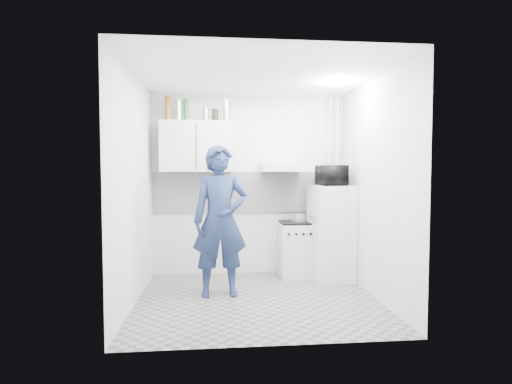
{
  "coord_description": "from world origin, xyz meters",
  "views": [
    {
      "loc": [
        -0.46,
        -4.58,
        1.51
      ],
      "look_at": [
        0.01,
        0.3,
        1.25
      ],
      "focal_mm": 28.0,
      "sensor_mm": 36.0,
      "label": 1
    }
  ],
  "objects": [
    {
      "name": "stove",
      "position": [
        0.66,
        1.0,
        0.38
      ],
      "size": [
        0.48,
        0.48,
        0.76
      ],
      "primitive_type": "cube",
      "color": "silver",
      "rests_on": "floor"
    },
    {
      "name": "pipe_a",
      "position": [
        1.3,
        1.17,
        1.3
      ],
      "size": [
        0.05,
        0.05,
        2.6
      ],
      "primitive_type": "cylinder",
      "color": "silver",
      "rests_on": "floor"
    },
    {
      "name": "person",
      "position": [
        -0.43,
        0.22,
        0.91
      ],
      "size": [
        0.7,
        0.49,
        1.82
      ],
      "primitive_type": "imported",
      "rotation": [
        0.0,
        0.0,
        0.09
      ],
      "color": "#1C2A4C",
      "rests_on": "floor"
    },
    {
      "name": "wall_right",
      "position": [
        1.4,
        0.0,
        1.3
      ],
      "size": [
        0.0,
        2.6,
        2.6
      ],
      "primitive_type": "plane",
      "rotation": [
        1.57,
        0.0,
        -1.57
      ],
      "color": "silver",
      "rests_on": "floor"
    },
    {
      "name": "bottle_e",
      "position": [
        -0.34,
        1.07,
        2.36
      ],
      "size": [
        0.08,
        0.08,
        0.31
      ],
      "primitive_type": "cylinder",
      "color": "silver",
      "rests_on": "upper_cabinet"
    },
    {
      "name": "wall_back",
      "position": [
        0.0,
        1.25,
        1.3
      ],
      "size": [
        2.8,
        0.0,
        2.8
      ],
      "primitive_type": "plane",
      "rotation": [
        1.57,
        0.0,
        0.0
      ],
      "color": "silver",
      "rests_on": "floor"
    },
    {
      "name": "stove_top",
      "position": [
        0.66,
        1.0,
        0.77
      ],
      "size": [
        0.46,
        0.46,
        0.03
      ],
      "primitive_type": "cube",
      "color": "black",
      "rests_on": "stove"
    },
    {
      "name": "pipe_b",
      "position": [
        1.18,
        1.17,
        1.3
      ],
      "size": [
        0.04,
        0.04,
        2.6
      ],
      "primitive_type": "cylinder",
      "color": "silver",
      "rests_on": "floor"
    },
    {
      "name": "bottle_c",
      "position": [
        -0.9,
        1.07,
        2.35
      ],
      "size": [
        0.07,
        0.07,
        0.3
      ],
      "primitive_type": "cylinder",
      "color": "#144C1E",
      "rests_on": "upper_cabinet"
    },
    {
      "name": "bottle_a",
      "position": [
        -1.15,
        1.07,
        2.37
      ],
      "size": [
        0.08,
        0.08,
        0.34
      ],
      "primitive_type": "cylinder",
      "color": "brown",
      "rests_on": "upper_cabinet"
    },
    {
      "name": "backsplash",
      "position": [
        0.0,
        1.24,
        1.2
      ],
      "size": [
        2.74,
        0.03,
        0.6
      ],
      "primitive_type": "cube",
      "color": "white",
      "rests_on": "wall_back"
    },
    {
      "name": "upper_cabinet",
      "position": [
        -0.75,
        1.07,
        1.85
      ],
      "size": [
        1.0,
        0.35,
        0.7
      ],
      "primitive_type": "cube",
      "color": "white",
      "rests_on": "wall_back"
    },
    {
      "name": "ceiling_spot_fixture",
      "position": [
        1.0,
        0.2,
        2.57
      ],
      "size": [
        0.1,
        0.1,
        0.02
      ],
      "primitive_type": "cylinder",
      "color": "white",
      "rests_on": "ceiling"
    },
    {
      "name": "floor",
      "position": [
        0.0,
        0.0,
        0.0
      ],
      "size": [
        2.8,
        2.8,
        0.0
      ],
      "primitive_type": "plane",
      "color": "slate",
      "rests_on": "ground"
    },
    {
      "name": "bottle_b",
      "position": [
        -1.0,
        1.07,
        2.35
      ],
      "size": [
        0.08,
        0.08,
        0.29
      ],
      "primitive_type": "cylinder",
      "color": "silver",
      "rests_on": "upper_cabinet"
    },
    {
      "name": "ceiling",
      "position": [
        0.0,
        0.0,
        2.6
      ],
      "size": [
        2.8,
        2.8,
        0.0
      ],
      "primitive_type": "plane",
      "color": "white",
      "rests_on": "wall_back"
    },
    {
      "name": "canister_a",
      "position": [
        -0.62,
        1.07,
        2.29
      ],
      "size": [
        0.07,
        0.07,
        0.19
      ],
      "primitive_type": "cylinder",
      "color": "silver",
      "rests_on": "upper_cabinet"
    },
    {
      "name": "canister_b",
      "position": [
        -0.49,
        1.07,
        2.29
      ],
      "size": [
        0.09,
        0.09,
        0.17
      ],
      "primitive_type": "cylinder",
      "color": "black",
      "rests_on": "upper_cabinet"
    },
    {
      "name": "saucepan",
      "position": [
        0.69,
        1.04,
        0.84
      ],
      "size": [
        0.2,
        0.2,
        0.11
      ],
      "primitive_type": "cylinder",
      "color": "silver",
      "rests_on": "stove_top"
    },
    {
      "name": "range_hood",
      "position": [
        0.45,
        1.0,
        1.57
      ],
      "size": [
        0.6,
        0.5,
        0.14
      ],
      "primitive_type": "cube",
      "color": "silver",
      "rests_on": "wall_back"
    },
    {
      "name": "microwave",
      "position": [
        1.1,
        0.78,
        1.45
      ],
      "size": [
        0.51,
        0.35,
        0.28
      ],
      "primitive_type": "imported",
      "rotation": [
        0.0,
        0.0,
        1.6
      ],
      "color": "black",
      "rests_on": "fridge"
    },
    {
      "name": "wall_left",
      "position": [
        -1.4,
        0.0,
        1.3
      ],
      "size": [
        0.0,
        2.6,
        2.6
      ],
      "primitive_type": "plane",
      "rotation": [
        1.57,
        0.0,
        1.57
      ],
      "color": "silver",
      "rests_on": "floor"
    },
    {
      "name": "fridge",
      "position": [
        1.1,
        0.78,
        0.65
      ],
      "size": [
        0.59,
        0.59,
        1.31
      ],
      "primitive_type": "cube",
      "rotation": [
        0.0,
        0.0,
        0.09
      ],
      "color": "white",
      "rests_on": "floor"
    }
  ]
}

